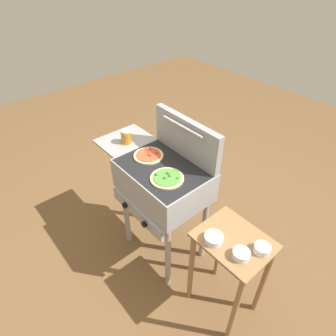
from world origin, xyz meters
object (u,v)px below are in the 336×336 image
object	(u,v)px
sauce_jar	(126,137)
grill	(162,182)
prep_table	(230,260)
topping_bowl_near	(262,249)
pizza_pepperoni	(149,155)
topping_bowl_middle	(241,255)
pizza_veggie	(167,178)
topping_bowl_far	(214,239)

from	to	relation	value
sauce_jar	grill	bearing A→B (deg)	1.74
prep_table	topping_bowl_near	distance (m)	0.28
pizza_pepperoni	sauce_jar	xyz separation A→B (m)	(-0.26, -0.02, 0.04)
topping_bowl_near	topping_bowl_middle	bearing A→B (deg)	-114.08
grill	pizza_pepperoni	xyz separation A→B (m)	(-0.16, 0.01, 0.15)
pizza_pepperoni	topping_bowl_middle	world-z (taller)	pizza_pepperoni
pizza_pepperoni	sauce_jar	bearing A→B (deg)	-175.59
pizza_veggie	prep_table	world-z (taller)	pizza_veggie
pizza_pepperoni	topping_bowl_far	world-z (taller)	pizza_pepperoni
sauce_jar	topping_bowl_far	world-z (taller)	sauce_jar
grill	pizza_pepperoni	bearing A→B (deg)	177.27
prep_table	topping_bowl_middle	size ratio (longest dim) A/B	7.35
pizza_pepperoni	prep_table	xyz separation A→B (m)	(0.83, -0.00, -0.38)
sauce_jar	prep_table	xyz separation A→B (m)	(1.09, 0.02, -0.43)
topping_bowl_near	topping_bowl_far	distance (m)	0.28
topping_bowl_near	topping_bowl_middle	size ratio (longest dim) A/B	0.95
grill	topping_bowl_near	xyz separation A→B (m)	(0.83, 0.06, -0.00)
prep_table	topping_bowl_middle	world-z (taller)	topping_bowl_middle
prep_table	topping_bowl_near	xyz separation A→B (m)	(0.15, 0.05, 0.23)
prep_table	topping_bowl_far	bearing A→B (deg)	-127.34
topping_bowl_middle	prep_table	bearing A→B (deg)	145.19
pizza_pepperoni	prep_table	bearing A→B (deg)	-0.21
pizza_pepperoni	sauce_jar	distance (m)	0.26
topping_bowl_far	sauce_jar	bearing A→B (deg)	175.23
topping_bowl_near	prep_table	bearing A→B (deg)	-160.63
pizza_veggie	topping_bowl_near	xyz separation A→B (m)	(0.70, 0.12, -0.15)
topping_bowl_far	topping_bowl_middle	size ratio (longest dim) A/B	1.14
pizza_veggie	grill	bearing A→B (deg)	154.69
pizza_veggie	prep_table	size ratio (longest dim) A/B	0.31
sauce_jar	topping_bowl_far	distance (m)	1.04
pizza_veggie	pizza_pepperoni	bearing A→B (deg)	166.47
pizza_veggie	prep_table	bearing A→B (deg)	6.89
prep_table	topping_bowl_middle	bearing A→B (deg)	-34.81
grill	prep_table	bearing A→B (deg)	0.37
pizza_veggie	topping_bowl_near	world-z (taller)	pizza_veggie
prep_table	pizza_pepperoni	bearing A→B (deg)	179.79
sauce_jar	pizza_veggie	bearing A→B (deg)	-5.10
sauce_jar	topping_bowl_middle	size ratio (longest dim) A/B	1.08
grill	topping_bowl_middle	distance (m)	0.77
sauce_jar	prep_table	world-z (taller)	sauce_jar
grill	prep_table	distance (m)	0.71
topping_bowl_far	pizza_veggie	bearing A→B (deg)	175.62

